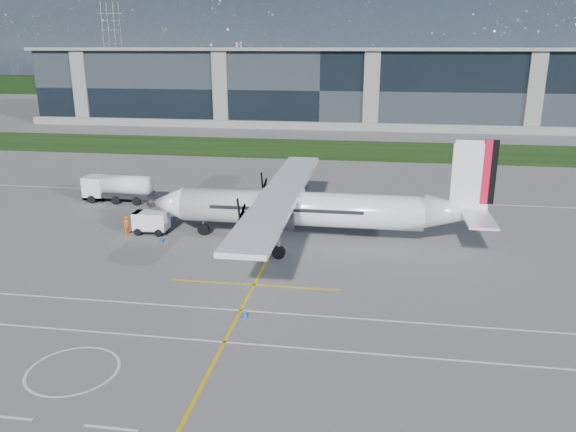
# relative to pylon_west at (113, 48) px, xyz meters

# --- Properties ---
(ground) EXTENTS (400.00, 400.00, 0.00)m
(ground) POSITION_rel_pylon_west_xyz_m (80.00, -110.00, -15.00)
(ground) COLOR slate
(ground) RESTS_ON ground
(grass_strip) EXTENTS (400.00, 18.00, 0.04)m
(grass_strip) POSITION_rel_pylon_west_xyz_m (80.00, -102.00, -14.98)
(grass_strip) COLOR #16370F
(grass_strip) RESTS_ON ground
(terminal_building) EXTENTS (120.00, 20.00, 15.00)m
(terminal_building) POSITION_rel_pylon_west_xyz_m (80.00, -70.00, -7.50)
(terminal_building) COLOR black
(terminal_building) RESTS_ON ground
(tree_line) EXTENTS (400.00, 6.00, 6.00)m
(tree_line) POSITION_rel_pylon_west_xyz_m (80.00, -10.00, -12.00)
(tree_line) COLOR black
(tree_line) RESTS_ON ground
(pylon_west) EXTENTS (9.00, 4.60, 30.00)m
(pylon_west) POSITION_rel_pylon_west_xyz_m (0.00, 0.00, 0.00)
(pylon_west) COLOR gray
(pylon_west) RESTS_ON ground
(yellow_taxiway_centerline) EXTENTS (0.20, 70.00, 0.01)m
(yellow_taxiway_centerline) POSITION_rel_pylon_west_xyz_m (83.00, -140.00, -14.99)
(yellow_taxiway_centerline) COLOR yellow
(yellow_taxiway_centerline) RESTS_ON ground
(white_lane_line) EXTENTS (90.00, 0.15, 0.01)m
(white_lane_line) POSITION_rel_pylon_west_xyz_m (80.00, -164.00, -14.99)
(white_lane_line) COLOR white
(white_lane_line) RESTS_ON ground
(turboprop_aircraft) EXTENTS (29.09, 30.17, 9.05)m
(turboprop_aircraft) POSITION_rel_pylon_west_xyz_m (86.03, -146.07, -10.47)
(turboprop_aircraft) COLOR white
(turboprop_aircraft) RESTS_ON ground
(fuel_tanker_truck) EXTENTS (7.66, 2.49, 2.87)m
(fuel_tanker_truck) POSITION_rel_pylon_west_xyz_m (63.56, -136.73, -13.56)
(fuel_tanker_truck) COLOR silver
(fuel_tanker_truck) RESTS_ON ground
(baggage_tug) EXTENTS (3.20, 1.92, 1.92)m
(baggage_tug) POSITION_rel_pylon_west_xyz_m (71.59, -146.23, -14.04)
(baggage_tug) COLOR silver
(baggage_tug) RESTS_ON ground
(ground_crew_person) EXTENTS (0.89, 0.96, 1.93)m
(ground_crew_person) POSITION_rel_pylon_west_xyz_m (69.62, -146.98, -14.04)
(ground_crew_person) COLOR #F25907
(ground_crew_person) RESTS_ON ground
(safety_cone_portwing) EXTENTS (0.36, 0.36, 0.50)m
(safety_cone_portwing) POSITION_rel_pylon_west_xyz_m (83.46, -160.83, -14.75)
(safety_cone_portwing) COLOR blue
(safety_cone_portwing) RESTS_ON ground
(safety_cone_fwd) EXTENTS (0.36, 0.36, 0.50)m
(safety_cone_fwd) POSITION_rel_pylon_west_xyz_m (69.73, -146.06, -14.75)
(safety_cone_fwd) COLOR blue
(safety_cone_fwd) RESTS_ON ground
(safety_cone_nose_port) EXTENTS (0.36, 0.36, 0.50)m
(safety_cone_nose_port) POSITION_rel_pylon_west_xyz_m (73.26, -148.28, -14.75)
(safety_cone_nose_port) COLOR blue
(safety_cone_nose_port) RESTS_ON ground
(safety_cone_nose_stbd) EXTENTS (0.36, 0.36, 0.50)m
(safety_cone_nose_stbd) POSITION_rel_pylon_west_xyz_m (71.89, -145.00, -14.75)
(safety_cone_nose_stbd) COLOR blue
(safety_cone_nose_stbd) RESTS_ON ground
(safety_cone_stbdwing) EXTENTS (0.36, 0.36, 0.50)m
(safety_cone_stbdwing) POSITION_rel_pylon_west_xyz_m (83.22, -131.44, -14.75)
(safety_cone_stbdwing) COLOR blue
(safety_cone_stbdwing) RESTS_ON ground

